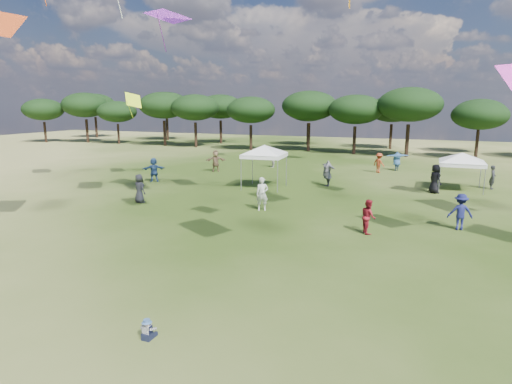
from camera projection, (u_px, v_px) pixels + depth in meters
tree_line at (403, 107)px, 49.67m from camera, size 108.78×17.63×7.77m
tent_left at (264, 147)px, 29.17m from camera, size 5.46×5.46×3.28m
tent_right at (463, 154)px, 28.61m from camera, size 5.70×5.70×2.83m
toddler at (148, 330)px, 10.52m from camera, size 0.35×0.39×0.53m
festival_crowd at (334, 174)px, 30.18m from camera, size 29.47×21.26×1.89m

